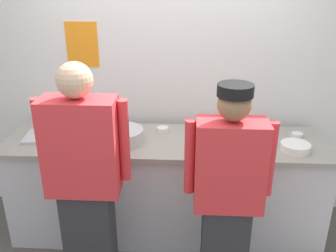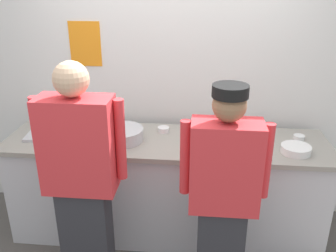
{
  "view_description": "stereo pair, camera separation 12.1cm",
  "coord_description": "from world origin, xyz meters",
  "px_view_note": "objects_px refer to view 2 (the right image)",
  "views": [
    {
      "loc": [
        0.17,
        -2.43,
        2.22
      ],
      "look_at": [
        0.02,
        0.39,
        1.05
      ],
      "focal_mm": 39.01,
      "sensor_mm": 36.0,
      "label": 1
    },
    {
      "loc": [
        0.29,
        -2.42,
        2.22
      ],
      "look_at": [
        0.02,
        0.39,
        1.05
      ],
      "focal_mm": 39.01,
      "sensor_mm": 36.0,
      "label": 2
    }
  ],
  "objects_px": {
    "sheet_tray": "(59,134)",
    "mixing_bowl_steel": "(121,134)",
    "ramekin_yellow_sauce": "(163,129)",
    "ramekin_orange_sauce": "(243,149)",
    "chef_center": "(223,195)",
    "squeeze_bottle_primary": "(197,142)",
    "ramekin_green_sauce": "(299,137)",
    "plate_stack_rear": "(219,131)",
    "plate_stack_front": "(296,149)",
    "chefs_knife": "(246,140)",
    "chef_near_left": "(81,178)"
  },
  "relations": [
    {
      "from": "chef_center",
      "to": "squeeze_bottle_primary",
      "type": "xyz_separation_m",
      "value": [
        -0.19,
        0.5,
        0.15
      ]
    },
    {
      "from": "plate_stack_rear",
      "to": "sheet_tray",
      "type": "relative_size",
      "value": 0.38
    },
    {
      "from": "chef_center",
      "to": "chefs_knife",
      "type": "distance_m",
      "value": 0.8
    },
    {
      "from": "plate_stack_front",
      "to": "ramekin_yellow_sauce",
      "type": "height_order",
      "value": "plate_stack_front"
    },
    {
      "from": "chef_near_left",
      "to": "plate_stack_front",
      "type": "xyz_separation_m",
      "value": [
        1.56,
        0.54,
        0.03
      ]
    },
    {
      "from": "plate_stack_front",
      "to": "sheet_tray",
      "type": "xyz_separation_m",
      "value": [
        -1.98,
        0.14,
        -0.02
      ]
    },
    {
      "from": "chef_center",
      "to": "sheet_tray",
      "type": "distance_m",
      "value": 1.57
    },
    {
      "from": "mixing_bowl_steel",
      "to": "sheet_tray",
      "type": "height_order",
      "value": "mixing_bowl_steel"
    },
    {
      "from": "mixing_bowl_steel",
      "to": "ramekin_orange_sauce",
      "type": "xyz_separation_m",
      "value": [
        1.01,
        -0.13,
        -0.03
      ]
    },
    {
      "from": "plate_stack_rear",
      "to": "ramekin_green_sauce",
      "type": "height_order",
      "value": "plate_stack_rear"
    },
    {
      "from": "chef_center",
      "to": "mixing_bowl_steel",
      "type": "relative_size",
      "value": 4.25
    },
    {
      "from": "sheet_tray",
      "to": "mixing_bowl_steel",
      "type": "bearing_deg",
      "value": -4.06
    },
    {
      "from": "sheet_tray",
      "to": "chefs_knife",
      "type": "height_order",
      "value": "sheet_tray"
    },
    {
      "from": "plate_stack_rear",
      "to": "ramekin_green_sauce",
      "type": "bearing_deg",
      "value": -0.82
    },
    {
      "from": "ramekin_yellow_sauce",
      "to": "ramekin_green_sauce",
      "type": "xyz_separation_m",
      "value": [
        1.17,
        -0.04,
        -0.01
      ]
    },
    {
      "from": "chefs_knife",
      "to": "sheet_tray",
      "type": "bearing_deg",
      "value": -178.21
    },
    {
      "from": "chef_center",
      "to": "plate_stack_front",
      "type": "bearing_deg",
      "value": 44.18
    },
    {
      "from": "ramekin_yellow_sauce",
      "to": "ramekin_green_sauce",
      "type": "relative_size",
      "value": 1.08
    },
    {
      "from": "ramekin_green_sauce",
      "to": "plate_stack_front",
      "type": "bearing_deg",
      "value": -107.95
    },
    {
      "from": "plate_stack_rear",
      "to": "chef_near_left",
      "type": "bearing_deg",
      "value": -139.57
    },
    {
      "from": "ramekin_yellow_sauce",
      "to": "ramekin_green_sauce",
      "type": "bearing_deg",
      "value": -1.97
    },
    {
      "from": "chef_near_left",
      "to": "squeeze_bottle_primary",
      "type": "bearing_deg",
      "value": 31.14
    },
    {
      "from": "plate_stack_front",
      "to": "ramekin_yellow_sauce",
      "type": "distance_m",
      "value": 1.12
    },
    {
      "from": "ramekin_orange_sauce",
      "to": "chefs_knife",
      "type": "distance_m",
      "value": 0.22
    },
    {
      "from": "chef_near_left",
      "to": "chef_center",
      "type": "height_order",
      "value": "chef_near_left"
    },
    {
      "from": "ramekin_yellow_sauce",
      "to": "plate_stack_rear",
      "type": "bearing_deg",
      "value": -3.58
    },
    {
      "from": "plate_stack_rear",
      "to": "squeeze_bottle_primary",
      "type": "bearing_deg",
      "value": -117.19
    },
    {
      "from": "chef_center",
      "to": "chefs_knife",
      "type": "relative_size",
      "value": 5.91
    },
    {
      "from": "ramekin_orange_sauce",
      "to": "chefs_knife",
      "type": "bearing_deg",
      "value": 77.36
    },
    {
      "from": "chef_center",
      "to": "plate_stack_rear",
      "type": "bearing_deg",
      "value": 90.7
    },
    {
      "from": "chef_center",
      "to": "plate_stack_rear",
      "type": "xyz_separation_m",
      "value": [
        -0.01,
        0.85,
        0.1
      ]
    },
    {
      "from": "plate_stack_front",
      "to": "squeeze_bottle_primary",
      "type": "height_order",
      "value": "squeeze_bottle_primary"
    },
    {
      "from": "sheet_tray",
      "to": "squeeze_bottle_primary",
      "type": "relative_size",
      "value": 2.9
    },
    {
      "from": "ramekin_green_sauce",
      "to": "sheet_tray",
      "type": "bearing_deg",
      "value": -176.53
    },
    {
      "from": "chef_near_left",
      "to": "ramekin_yellow_sauce",
      "type": "height_order",
      "value": "chef_near_left"
    },
    {
      "from": "ramekin_orange_sauce",
      "to": "plate_stack_rear",
      "type": "bearing_deg",
      "value": 121.24
    },
    {
      "from": "chef_center",
      "to": "sheet_tray",
      "type": "xyz_separation_m",
      "value": [
        -1.4,
        0.71,
        0.07
      ]
    },
    {
      "from": "ramekin_yellow_sauce",
      "to": "ramekin_orange_sauce",
      "type": "relative_size",
      "value": 1.19
    },
    {
      "from": "plate_stack_rear",
      "to": "ramekin_orange_sauce",
      "type": "relative_size",
      "value": 2.37
    },
    {
      "from": "mixing_bowl_steel",
      "to": "ramekin_green_sauce",
      "type": "bearing_deg",
      "value": 6.26
    },
    {
      "from": "ramekin_yellow_sauce",
      "to": "squeeze_bottle_primary",
      "type": "bearing_deg",
      "value": -50.71
    },
    {
      "from": "chef_near_left",
      "to": "ramekin_orange_sauce",
      "type": "height_order",
      "value": "chef_near_left"
    },
    {
      "from": "chef_center",
      "to": "sheet_tray",
      "type": "height_order",
      "value": "chef_center"
    },
    {
      "from": "squeeze_bottle_primary",
      "to": "ramekin_orange_sauce",
      "type": "distance_m",
      "value": 0.37
    },
    {
      "from": "mixing_bowl_steel",
      "to": "chef_center",
      "type": "bearing_deg",
      "value": -38.72
    },
    {
      "from": "ramekin_green_sauce",
      "to": "chefs_knife",
      "type": "height_order",
      "value": "ramekin_green_sauce"
    },
    {
      "from": "chef_near_left",
      "to": "plate_stack_front",
      "type": "bearing_deg",
      "value": 19.2
    },
    {
      "from": "plate_stack_front",
      "to": "chefs_knife",
      "type": "relative_size",
      "value": 0.85
    },
    {
      "from": "plate_stack_rear",
      "to": "squeeze_bottle_primary",
      "type": "height_order",
      "value": "squeeze_bottle_primary"
    },
    {
      "from": "ramekin_yellow_sauce",
      "to": "ramekin_orange_sauce",
      "type": "height_order",
      "value": "ramekin_orange_sauce"
    }
  ]
}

